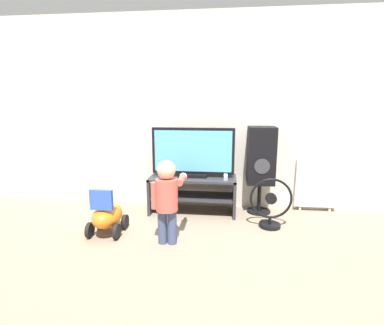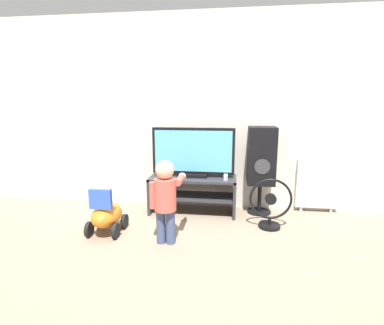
{
  "view_description": "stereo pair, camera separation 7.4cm",
  "coord_description": "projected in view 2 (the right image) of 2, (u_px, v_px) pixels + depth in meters",
  "views": [
    {
      "loc": [
        0.43,
        -3.55,
        1.44
      ],
      "look_at": [
        0.0,
        0.14,
        0.69
      ],
      "focal_mm": 28.0,
      "sensor_mm": 36.0,
      "label": 1
    },
    {
      "loc": [
        0.5,
        -3.54,
        1.44
      ],
      "look_at": [
        0.0,
        0.14,
        0.69
      ],
      "focal_mm": 28.0,
      "sensor_mm": 36.0,
      "label": 2
    }
  ],
  "objects": [
    {
      "name": "television",
      "position": [
        193.0,
        153.0,
        3.88
      ],
      "size": [
        1.07,
        0.2,
        0.64
      ],
      "color": "black",
      "rests_on": "tv_stand"
    },
    {
      "name": "floor_fan",
      "position": [
        270.0,
        206.0,
        3.46
      ],
      "size": [
        0.49,
        0.25,
        0.59
      ],
      "color": "black",
      "rests_on": "ground_plane"
    },
    {
      "name": "radiator",
      "position": [
        318.0,
        184.0,
        3.96
      ],
      "size": [
        0.55,
        0.08,
        0.7
      ],
      "color": "white",
      "rests_on": "ground_plane"
    },
    {
      "name": "ride_on_toy",
      "position": [
        107.0,
        215.0,
        3.34
      ],
      "size": [
        0.34,
        0.48,
        0.55
      ],
      "color": "orange",
      "rests_on": "ground_plane"
    },
    {
      "name": "game_console",
      "position": [
        226.0,
        177.0,
        3.81
      ],
      "size": [
        0.05,
        0.16,
        0.06
      ],
      "color": "white",
      "rests_on": "tv_stand"
    },
    {
      "name": "tv_stand",
      "position": [
        193.0,
        189.0,
        3.96
      ],
      "size": [
        1.13,
        0.47,
        0.48
      ],
      "color": "#2D2D33",
      "rests_on": "ground_plane"
    },
    {
      "name": "speaker_tower",
      "position": [
        261.0,
        157.0,
        3.85
      ],
      "size": [
        0.35,
        0.34,
        1.14
      ],
      "color": "black",
      "rests_on": "ground_plane"
    },
    {
      "name": "ground_plane",
      "position": [
        191.0,
        218.0,
        3.79
      ],
      "size": [
        16.0,
        16.0,
        0.0
      ],
      "primitive_type": "plane",
      "color": "gray"
    },
    {
      "name": "remote_primary",
      "position": [
        164.0,
        177.0,
        3.85
      ],
      "size": [
        0.04,
        0.13,
        0.03
      ],
      "color": "white",
      "rests_on": "tv_stand"
    },
    {
      "name": "wall_back",
      "position": [
        196.0,
        113.0,
        4.07
      ],
      "size": [
        10.0,
        0.06,
        2.6
      ],
      "color": "silver",
      "rests_on": "ground_plane"
    },
    {
      "name": "child",
      "position": [
        166.0,
        195.0,
        3.04
      ],
      "size": [
        0.33,
        0.49,
        0.88
      ],
      "color": "#3F4C72",
      "rests_on": "ground_plane"
    }
  ]
}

